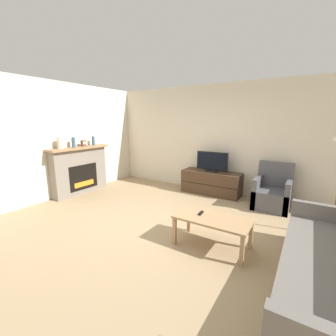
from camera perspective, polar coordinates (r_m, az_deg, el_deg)
ground_plane at (r=4.07m, az=-1.27°, el=-14.51°), size 24.00×24.00×0.00m
wall_back at (r=5.88m, az=12.27°, el=7.16°), size 12.00×0.06×2.70m
wall_left at (r=5.88m, az=-26.55°, el=6.19°), size 0.06×12.00×2.70m
fireplace at (r=6.08m, az=-21.52°, el=-0.40°), size 0.40×1.57×1.18m
mantel_vase_left at (r=5.70m, az=-25.78°, el=5.77°), size 0.13×0.13×0.30m
mantel_vase_centre_left at (r=5.90m, az=-22.87°, el=6.05°), size 0.09×0.09×0.26m
mantel_vase_right at (r=6.25m, az=-18.43°, el=6.59°), size 0.08×0.08×0.25m
mantel_clock at (r=6.06m, az=-20.70°, el=5.90°), size 0.08×0.11×0.15m
tv_stand at (r=5.75m, az=10.91°, el=-3.66°), size 1.46×0.51×0.57m
tv at (r=5.64m, az=11.11°, el=1.37°), size 0.80×0.18×0.49m
armchair at (r=5.26m, az=24.97°, el=-5.91°), size 0.70×0.76×0.94m
coffee_table at (r=3.37m, az=11.23°, el=-13.14°), size 1.06×0.55×0.45m
remote at (r=3.44m, az=8.33°, el=-11.26°), size 0.05×0.15×0.02m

